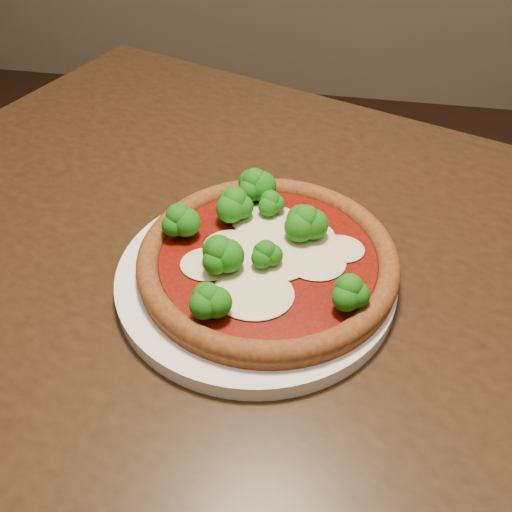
# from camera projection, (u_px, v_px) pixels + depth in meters

# --- Properties ---
(dining_table) EXTENTS (1.27, 1.08, 0.75)m
(dining_table) POSITION_uv_depth(u_px,v_px,m) (267.00, 314.00, 0.73)
(dining_table) COLOR black
(dining_table) RESTS_ON floor
(plate) EXTENTS (0.30, 0.30, 0.02)m
(plate) POSITION_uv_depth(u_px,v_px,m) (256.00, 277.00, 0.61)
(plate) COLOR white
(plate) RESTS_ON dining_table
(pizza) EXTENTS (0.28, 0.28, 0.06)m
(pizza) POSITION_uv_depth(u_px,v_px,m) (264.00, 253.00, 0.60)
(pizza) COLOR brown
(pizza) RESTS_ON plate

